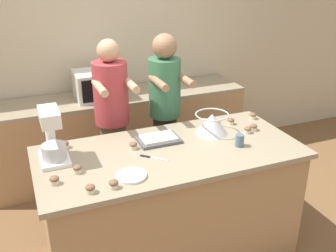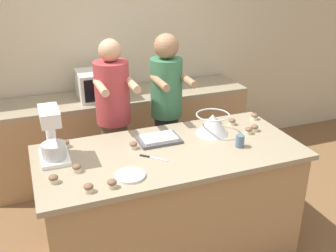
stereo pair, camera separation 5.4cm
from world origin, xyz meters
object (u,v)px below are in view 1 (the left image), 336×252
object	(u,v)px
cupcake_0	(133,145)
cupcake_8	(253,127)
knife	(152,158)
cupcake_5	(90,189)
cupcake_3	(65,144)
cupcake_4	(54,180)
cupcake_2	(77,169)
small_plate	(131,176)
microwave_oven	(98,84)
person_right	(165,117)
mixing_bowl	(212,123)
cupcake_9	(231,121)
drinking_glass	(240,140)
baking_tray	(159,139)
cupcake_7	(253,116)
cupcake_1	(114,184)
person_left	(113,127)
stand_mixer	(52,138)
cupcake_6	(248,130)

from	to	relation	value
cupcake_0	cupcake_8	xyz separation A→B (m)	(1.03, -0.05, 0.00)
knife	cupcake_5	bearing A→B (deg)	-151.03
cupcake_3	cupcake_4	xyz separation A→B (m)	(-0.14, -0.50, 0.00)
cupcake_2	cupcake_3	world-z (taller)	same
small_plate	cupcake_8	size ratio (longest dim) A/B	3.28
cupcake_4	cupcake_0	bearing A→B (deg)	24.76
microwave_oven	knife	world-z (taller)	microwave_oven
microwave_oven	small_plate	size ratio (longest dim) A/B	2.34
person_right	mixing_bowl	xyz separation A→B (m)	(0.18, -0.57, 0.13)
person_right	cupcake_2	distance (m)	1.25
cupcake_0	cupcake_9	world-z (taller)	same
mixing_bowl	cupcake_2	bearing A→B (deg)	-168.52
drinking_glass	person_right	bearing A→B (deg)	107.29
baking_tray	cupcake_0	bearing A→B (deg)	-166.53
cupcake_7	cupcake_0	bearing A→B (deg)	-171.81
drinking_glass	cupcake_7	bearing A→B (deg)	46.86
microwave_oven	cupcake_5	distance (m)	1.89
person_right	cupcake_8	size ratio (longest dim) A/B	27.06
baking_tray	mixing_bowl	bearing A→B (deg)	-2.40
cupcake_1	cupcake_3	bearing A→B (deg)	106.08
cupcake_7	microwave_oven	bearing A→B (deg)	133.55
microwave_oven	cupcake_5	bearing A→B (deg)	-104.46
microwave_oven	cupcake_7	size ratio (longest dim) A/B	7.68
cupcake_0	cupcake_7	bearing A→B (deg)	8.19
cupcake_2	cupcake_5	xyz separation A→B (m)	(0.03, -0.28, 0.00)
cupcake_1	cupcake_7	distance (m)	1.59
person_left	cupcake_1	bearing A→B (deg)	-104.31
mixing_bowl	cupcake_4	xyz separation A→B (m)	(-1.30, -0.32, -0.06)
cupcake_1	cupcake_5	world-z (taller)	same
cupcake_0	cupcake_7	distance (m)	1.18
cupcake_4	person_right	bearing A→B (deg)	38.65
person_right	cupcake_3	bearing A→B (deg)	-157.93
cupcake_5	person_right	bearing A→B (deg)	49.43
person_right	cupcake_2	size ratio (longest dim) A/B	27.06
cupcake_0	cupcake_1	distance (m)	0.55
cupcake_2	cupcake_5	world-z (taller)	same
microwave_oven	cupcake_9	distance (m)	1.50
small_plate	cupcake_3	world-z (taller)	cupcake_3
drinking_glass	cupcake_4	bearing A→B (deg)	-178.98
cupcake_7	cupcake_9	bearing A→B (deg)	-172.34
knife	stand_mixer	bearing A→B (deg)	160.57
cupcake_6	cupcake_3	bearing A→B (deg)	168.60
baking_tray	cupcake_6	bearing A→B (deg)	-10.08
person_left	drinking_glass	xyz separation A→B (m)	(0.77, -0.87, 0.11)
cupcake_3	stand_mixer	bearing A→B (deg)	-120.14
person_right	cupcake_9	xyz separation A→B (m)	(0.43, -0.47, 0.07)
drinking_glass	cupcake_5	bearing A→B (deg)	-169.94
cupcake_2	cupcake_9	distance (m)	1.42
cupcake_4	microwave_oven	bearing A→B (deg)	67.98
stand_mixer	cupcake_0	world-z (taller)	stand_mixer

